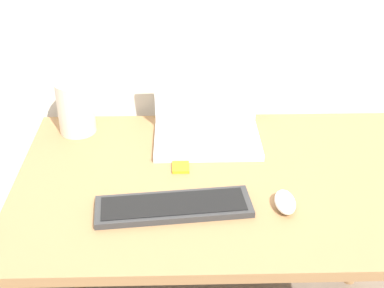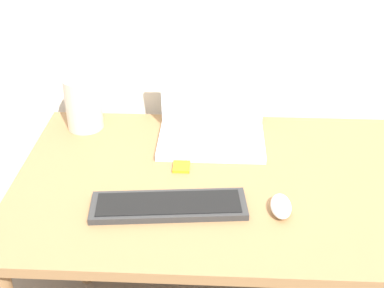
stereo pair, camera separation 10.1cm
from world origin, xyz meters
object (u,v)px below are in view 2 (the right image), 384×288
Objects in this scene: keyboard at (169,205)px; vase at (82,94)px; mouse at (281,206)px; mp3_player at (181,167)px; laptop at (212,123)px.

keyboard is 0.56m from vase.
mouse is 0.40× the size of vase.
mouse reaches higher than mp3_player.
laptop is at bearing 64.88° from mp3_player.
mp3_player is (0.35, -0.24, -0.12)m from vase.
vase reaches higher than keyboard.
vase reaches higher than mouse.
vase reaches higher than mp3_player.
mouse is 1.74× the size of mp3_player.
mouse is at bearing -63.61° from laptop.
mouse is at bearing -35.76° from mp3_player.
mp3_player is (-0.28, 0.20, -0.01)m from mouse.
mouse is 0.34m from mp3_player.
mouse is (0.19, -0.39, -0.04)m from laptop.
vase is at bearing 172.62° from laptop.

